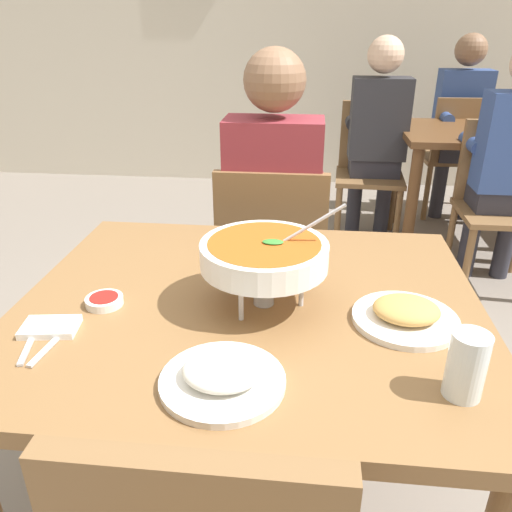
% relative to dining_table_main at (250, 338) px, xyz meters
% --- Properties ---
extents(cafe_rear_partition, '(10.00, 0.10, 3.00)m').
position_rel_dining_table_main_xyz_m(cafe_rear_partition, '(0.00, 3.64, 0.85)').
color(cafe_rear_partition, beige).
rests_on(cafe_rear_partition, ground_plane).
extents(dining_table_main, '(1.13, 0.96, 0.76)m').
position_rel_dining_table_main_xyz_m(dining_table_main, '(0.00, 0.00, 0.00)').
color(dining_table_main, brown).
rests_on(dining_table_main, ground_plane).
extents(chair_diner_main, '(0.44, 0.44, 0.90)m').
position_rel_dining_table_main_xyz_m(chair_diner_main, '(-0.00, 0.77, -0.14)').
color(chair_diner_main, brown).
rests_on(chair_diner_main, ground_plane).
extents(diner_main, '(0.40, 0.45, 1.31)m').
position_rel_dining_table_main_xyz_m(diner_main, '(0.00, 0.80, 0.10)').
color(diner_main, '#2D2D38').
rests_on(diner_main, ground_plane).
extents(curry_bowl, '(0.33, 0.30, 0.26)m').
position_rel_dining_table_main_xyz_m(curry_bowl, '(0.04, -0.01, 0.24)').
color(curry_bowl, silver).
rests_on(curry_bowl, dining_table_main).
extents(rice_plate, '(0.24, 0.24, 0.06)m').
position_rel_dining_table_main_xyz_m(rice_plate, '(-0.01, -0.32, 0.13)').
color(rice_plate, white).
rests_on(rice_plate, dining_table_main).
extents(appetizer_plate, '(0.24, 0.24, 0.06)m').
position_rel_dining_table_main_xyz_m(appetizer_plate, '(0.36, -0.06, 0.13)').
color(appetizer_plate, white).
rests_on(appetizer_plate, dining_table_main).
extents(sauce_dish, '(0.09, 0.09, 0.02)m').
position_rel_dining_table_main_xyz_m(sauce_dish, '(-0.35, -0.06, 0.12)').
color(sauce_dish, white).
rests_on(sauce_dish, dining_table_main).
extents(napkin_folded, '(0.13, 0.10, 0.02)m').
position_rel_dining_table_main_xyz_m(napkin_folded, '(-0.42, -0.18, 0.12)').
color(napkin_folded, white).
rests_on(napkin_folded, dining_table_main).
extents(fork_utensil, '(0.05, 0.17, 0.01)m').
position_rel_dining_table_main_xyz_m(fork_utensil, '(-0.44, -0.23, 0.12)').
color(fork_utensil, silver).
rests_on(fork_utensil, dining_table_main).
extents(spoon_utensil, '(0.03, 0.17, 0.01)m').
position_rel_dining_table_main_xyz_m(spoon_utensil, '(-0.39, -0.23, 0.12)').
color(spoon_utensil, silver).
rests_on(spoon_utensil, dining_table_main).
extents(drink_glass, '(0.07, 0.07, 0.13)m').
position_rel_dining_table_main_xyz_m(drink_glass, '(0.43, -0.30, 0.17)').
color(drink_glass, silver).
rests_on(drink_glass, dining_table_main).
extents(dining_table_far, '(1.00, 0.80, 0.76)m').
position_rel_dining_table_main_xyz_m(dining_table_far, '(1.20, 2.26, -0.02)').
color(dining_table_far, brown).
rests_on(dining_table_far, ground_plane).
extents(chair_bg_left, '(0.44, 0.44, 0.90)m').
position_rel_dining_table_main_xyz_m(chair_bg_left, '(1.18, 1.72, -0.14)').
color(chair_bg_left, brown).
rests_on(chair_bg_left, ground_plane).
extents(chair_bg_middle, '(0.46, 0.46, 0.90)m').
position_rel_dining_table_main_xyz_m(chair_bg_middle, '(0.54, 2.35, -0.14)').
color(chair_bg_middle, brown).
rests_on(chair_bg_middle, ground_plane).
extents(chair_bg_right, '(0.46, 0.46, 0.90)m').
position_rel_dining_table_main_xyz_m(chair_bg_right, '(1.21, 2.78, -0.14)').
color(chair_bg_right, brown).
rests_on(chair_bg_right, ground_plane).
extents(patron_bg_left, '(0.40, 0.45, 1.31)m').
position_rel_dining_table_main_xyz_m(patron_bg_left, '(1.19, 1.67, 0.10)').
color(patron_bg_left, '#2D2D38').
rests_on(patron_bg_left, ground_plane).
extents(patron_bg_middle, '(0.40, 0.45, 1.31)m').
position_rel_dining_table_main_xyz_m(patron_bg_middle, '(0.56, 2.30, 0.10)').
color(patron_bg_middle, '#2D2D38').
rests_on(patron_bg_middle, ground_plane).
extents(patron_bg_right, '(0.40, 0.45, 1.31)m').
position_rel_dining_table_main_xyz_m(patron_bg_right, '(1.22, 2.83, 0.10)').
color(patron_bg_right, '#2D2D38').
rests_on(patron_bg_right, ground_plane).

